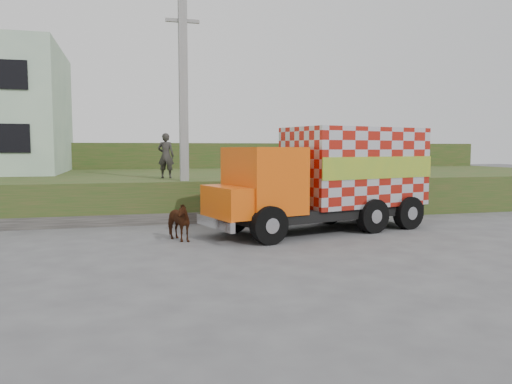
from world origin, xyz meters
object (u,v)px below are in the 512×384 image
object	(u,v)px
utility_pole	(184,110)
cow	(176,221)
cargo_truck	(331,178)
pedestrian	(166,156)

from	to	relation	value
utility_pole	cow	distance (m)	5.19
cargo_truck	cow	xyz separation A→B (m)	(-5.09, -0.66, -1.16)
utility_pole	cow	world-z (taller)	utility_pole
utility_pole	cargo_truck	distance (m)	5.88
pedestrian	utility_pole	bearing A→B (deg)	124.79
cow	pedestrian	world-z (taller)	pedestrian
utility_pole	pedestrian	world-z (taller)	utility_pole
cow	pedestrian	size ratio (longest dim) A/B	0.75
cow	pedestrian	xyz separation A→B (m)	(0.16, 5.56, 1.83)
cargo_truck	pedestrian	distance (m)	6.99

